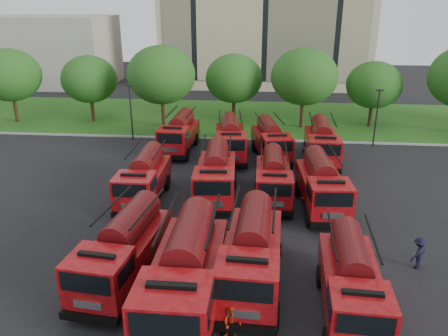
% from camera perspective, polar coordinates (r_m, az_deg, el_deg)
% --- Properties ---
extents(ground, '(140.00, 140.00, 0.00)m').
position_cam_1_polar(ground, '(24.50, -0.36, -9.05)').
color(ground, black).
rests_on(ground, ground).
extents(lawn, '(70.00, 16.00, 0.12)m').
position_cam_1_polar(lawn, '(48.68, 2.61, 6.60)').
color(lawn, '#255215').
rests_on(lawn, ground).
extents(curb, '(70.00, 0.30, 0.14)m').
position_cam_1_polar(curb, '(40.90, 2.07, 3.75)').
color(curb, gray).
rests_on(curb, ground).
extents(side_building, '(18.00, 12.00, 10.00)m').
position_cam_1_polar(side_building, '(72.90, -21.61, 14.04)').
color(side_building, '#9B9789').
rests_on(side_building, ground).
extents(tree_0, '(6.30, 6.30, 7.70)m').
position_cam_1_polar(tree_0, '(50.86, -26.21, 10.83)').
color(tree_0, '#382314').
rests_on(tree_0, ground).
extents(tree_1, '(5.71, 5.71, 6.98)m').
position_cam_1_polar(tree_1, '(48.25, -17.20, 11.01)').
color(tree_1, '#382314').
rests_on(tree_1, ground).
extents(tree_2, '(6.72, 6.72, 8.22)m').
position_cam_1_polar(tree_2, '(44.28, -8.19, 11.94)').
color(tree_2, '#382314').
rests_on(tree_2, ground).
extents(tree_3, '(5.88, 5.88, 7.19)m').
position_cam_1_polar(tree_3, '(45.80, 1.31, 11.60)').
color(tree_3, '#382314').
rests_on(tree_3, ground).
extents(tree_4, '(6.55, 6.55, 8.01)m').
position_cam_1_polar(tree_4, '(44.31, 10.44, 11.64)').
color(tree_4, '#382314').
rests_on(tree_4, ground).
extents(tree_5, '(5.46, 5.46, 6.68)m').
position_cam_1_polar(tree_5, '(46.57, 19.00, 10.22)').
color(tree_5, '#382314').
rests_on(tree_5, ground).
extents(lamp_post_0, '(0.60, 0.25, 5.11)m').
position_cam_1_polar(lamp_post_0, '(41.21, -12.08, 7.51)').
color(lamp_post_0, black).
rests_on(lamp_post_0, ground).
extents(lamp_post_1, '(0.60, 0.25, 5.11)m').
position_cam_1_polar(lamp_post_1, '(40.64, 19.32, 6.59)').
color(lamp_post_1, black).
rests_on(lamp_post_1, ground).
extents(fire_truck_0, '(3.23, 7.30, 3.22)m').
position_cam_1_polar(fire_truck_0, '(20.89, -13.01, -10.31)').
color(fire_truck_0, black).
rests_on(fire_truck_0, ground).
extents(fire_truck_1, '(2.98, 8.02, 3.64)m').
position_cam_1_polar(fire_truck_1, '(18.53, -4.99, -13.48)').
color(fire_truck_1, black).
rests_on(fire_truck_1, ground).
extents(fire_truck_2, '(2.98, 7.46, 3.35)m').
position_cam_1_polar(fire_truck_2, '(20.02, 3.61, -11.03)').
color(fire_truck_2, black).
rests_on(fire_truck_2, ground).
extents(fire_truck_3, '(2.70, 6.73, 3.01)m').
position_cam_1_polar(fire_truck_3, '(19.24, 16.33, -14.05)').
color(fire_truck_3, black).
rests_on(fire_truck_3, ground).
extents(fire_truck_4, '(2.59, 6.83, 3.09)m').
position_cam_1_polar(fire_truck_4, '(28.68, -10.39, -1.25)').
color(fire_truck_4, black).
rests_on(fire_truck_4, ground).
extents(fire_truck_5, '(2.96, 7.32, 3.27)m').
position_cam_1_polar(fire_truck_5, '(28.44, -1.09, -0.89)').
color(fire_truck_5, black).
rests_on(fire_truck_5, ground).
extents(fire_truck_6, '(2.43, 6.50, 2.95)m').
position_cam_1_polar(fire_truck_6, '(28.58, 6.46, -1.26)').
color(fire_truck_6, black).
rests_on(fire_truck_6, ground).
extents(fire_truck_7, '(2.95, 7.14, 3.18)m').
position_cam_1_polar(fire_truck_7, '(27.77, 12.65, -2.10)').
color(fire_truck_7, black).
rests_on(fire_truck_7, ground).
extents(fire_truck_8, '(2.73, 6.93, 3.11)m').
position_cam_1_polar(fire_truck_8, '(37.79, -5.85, 4.55)').
color(fire_truck_8, black).
rests_on(fire_truck_8, ground).
extents(fire_truck_9, '(3.07, 7.12, 3.15)m').
position_cam_1_polar(fire_truck_9, '(35.93, 0.84, 3.80)').
color(fire_truck_9, black).
rests_on(fire_truck_9, ground).
extents(fire_truck_10, '(3.50, 6.91, 3.00)m').
position_cam_1_polar(fire_truck_10, '(36.07, 6.14, 3.62)').
color(fire_truck_10, black).
rests_on(fire_truck_10, ground).
extents(fire_truck_11, '(2.80, 7.15, 3.22)m').
position_cam_1_polar(fire_truck_11, '(35.71, 12.63, 3.22)').
color(fire_truck_11, black).
rests_on(fire_truck_11, ground).
extents(firefighter_3, '(1.15, 1.12, 1.64)m').
position_cam_1_polar(firefighter_3, '(24.00, 23.77, -11.79)').
color(firefighter_3, black).
rests_on(firefighter_3, ground).
extents(firefighter_4, '(0.93, 0.88, 1.59)m').
position_cam_1_polar(firefighter_4, '(26.77, -9.60, -6.57)').
color(firefighter_4, black).
rests_on(firefighter_4, ground).
extents(firefighter_5, '(1.78, 1.07, 1.79)m').
position_cam_1_polar(firefighter_5, '(27.37, 11.45, -6.06)').
color(firefighter_5, '#B9260E').
rests_on(firefighter_5, ground).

